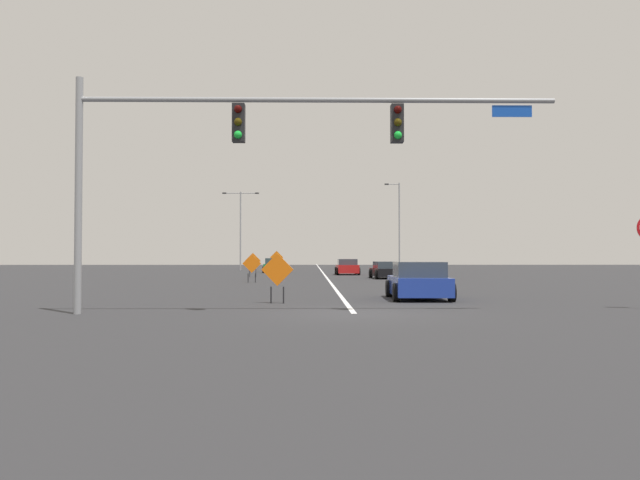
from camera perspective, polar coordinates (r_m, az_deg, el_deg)
name	(u,v)px	position (r m, az deg, el deg)	size (l,w,h in m)	color
ground	(354,314)	(17.82, 3.02, -6.48)	(212.40, 212.40, 0.00)	#2D2D30
road_centre_stripe	(321,270)	(76.74, 0.06, -2.63)	(0.16, 118.00, 0.01)	white
traffic_signal_assembly	(245,138)	(18.09, -6.59, 8.86)	(13.16, 0.44, 6.47)	gray
street_lamp_far_right	(241,224)	(73.91, -6.99, 1.41)	(4.13, 0.24, 8.90)	gray
street_lamp_near_right	(398,223)	(73.16, 6.90, 1.49)	(1.72, 0.24, 9.83)	gray
construction_sign_median_far	(252,265)	(39.23, -6.01, -2.19)	(1.13, 0.13, 1.71)	orange
construction_sign_left_lane	(253,262)	(49.74, -5.92, -1.93)	(1.21, 0.08, 1.84)	orange
construction_sign_right_shoulder	(277,258)	(66.99, -3.83, -1.62)	(1.34, 0.19, 2.16)	orange
construction_sign_right_lane	(277,272)	(21.69, -3.77, -2.84)	(1.09, 0.21, 1.67)	orange
car_red_distant	(347,267)	(56.01, 2.40, -2.41)	(2.03, 4.27, 1.35)	red
car_blue_passing	(419,282)	(24.03, 8.66, -3.64)	(2.22, 3.98, 1.37)	#1E389E
car_black_mid	(386,270)	(46.51, 5.79, -2.66)	(2.08, 4.46, 1.21)	black
car_green_near	(274,266)	(63.86, -4.04, -2.26)	(2.04, 4.32, 1.41)	#196B38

